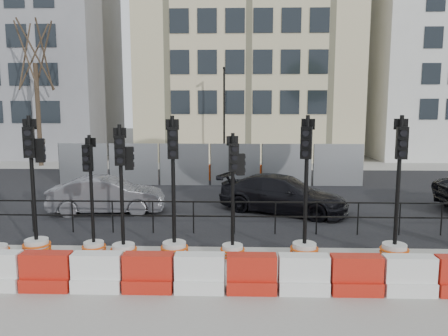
{
  "coord_description": "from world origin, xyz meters",
  "views": [
    {
      "loc": [
        1.27,
        -11.25,
        3.79
      ],
      "look_at": [
        0.84,
        3.0,
        1.72
      ],
      "focal_mm": 35.0,
      "sensor_mm": 36.0,
      "label": 1
    }
  ],
  "objects": [
    {
      "name": "traffic_signal_h",
      "position": [
        5.12,
        -0.9,
        0.73
      ],
      "size": [
        0.7,
        0.7,
        3.55
      ],
      "rotation": [
        0.0,
        0.0,
        -0.12
      ],
      "color": "silver",
      "rests_on": "ground"
    },
    {
      "name": "road",
      "position": [
        0.0,
        7.0,
        0.01
      ],
      "size": [
        40.0,
        14.0,
        0.03
      ],
      "primitive_type": "cube",
      "color": "black",
      "rests_on": "ground"
    },
    {
      "name": "building_grey",
      "position": [
        -14.0,
        21.99,
        7.0
      ],
      "size": [
        11.0,
        9.06,
        14.0
      ],
      "color": "gray",
      "rests_on": "ground"
    },
    {
      "name": "heras_fencing",
      "position": [
        -0.49,
        9.71,
        0.71
      ],
      "size": [
        14.33,
        1.72,
        2.0
      ],
      "color": "gray",
      "rests_on": "ground"
    },
    {
      "name": "traffic_signal_b",
      "position": [
        -3.77,
        -0.78,
        0.84
      ],
      "size": [
        0.7,
        0.7,
        3.53
      ],
      "rotation": [
        0.0,
        0.0,
        0.24
      ],
      "color": "silver",
      "rests_on": "ground"
    },
    {
      "name": "traffic_signal_d",
      "position": [
        -1.49,
        -1.03,
        0.79
      ],
      "size": [
        0.66,
        0.66,
        3.33
      ],
      "rotation": [
        0.0,
        0.0,
        0.19
      ],
      "color": "silver",
      "rests_on": "ground"
    },
    {
      "name": "traffic_signal_e",
      "position": [
        -0.27,
        -0.91,
        0.73
      ],
      "size": [
        0.7,
        0.7,
        3.54
      ],
      "rotation": [
        0.0,
        0.0,
        0.17
      ],
      "color": "silver",
      "rests_on": "ground"
    },
    {
      "name": "car_c",
      "position": [
        2.9,
        3.91,
        0.66
      ],
      "size": [
        5.32,
        5.96,
        1.32
      ],
      "primitive_type": "imported",
      "rotation": [
        0.0,
        0.0,
        1.14
      ],
      "color": "black",
      "rests_on": "ground"
    },
    {
      "name": "tree_bare_far",
      "position": [
        -11.0,
        15.5,
        6.65
      ],
      "size": [
        2.0,
        2.0,
        9.0
      ],
      "color": "#473828",
      "rests_on": "ground"
    },
    {
      "name": "lamp_post_far",
      "position": [
        0.5,
        14.98,
        3.22
      ],
      "size": [
        0.12,
        0.56,
        6.0
      ],
      "color": "black",
      "rests_on": "ground"
    },
    {
      "name": "sidewalk_near",
      "position": [
        0.0,
        -3.0,
        0.01
      ],
      "size": [
        40.0,
        6.0,
        0.02
      ],
      "primitive_type": "cube",
      "color": "gray",
      "rests_on": "ground"
    },
    {
      "name": "sidewalk_far",
      "position": [
        0.0,
        16.0,
        0.01
      ],
      "size": [
        40.0,
        4.0,
        0.02
      ],
      "primitive_type": "cube",
      "color": "gray",
      "rests_on": "ground"
    },
    {
      "name": "ground",
      "position": [
        0.0,
        0.0,
        0.0
      ],
      "size": [
        120.0,
        120.0,
        0.0
      ],
      "primitive_type": "plane",
      "color": "#51514C",
      "rests_on": "ground"
    },
    {
      "name": "car_b",
      "position": [
        -3.27,
        3.63,
        0.65
      ],
      "size": [
        2.1,
        4.18,
        1.29
      ],
      "primitive_type": "imported",
      "rotation": [
        0.0,
        0.0,
        1.66
      ],
      "color": "#55555A",
      "rests_on": "ground"
    },
    {
      "name": "kerb_railing",
      "position": [
        0.0,
        1.2,
        0.69
      ],
      "size": [
        18.0,
        0.04,
        1.0
      ],
      "color": "black",
      "rests_on": "ground"
    },
    {
      "name": "traffic_signal_c",
      "position": [
        -2.33,
        -0.77,
        0.63
      ],
      "size": [
        0.6,
        0.6,
        3.07
      ],
      "rotation": [
        0.0,
        0.0,
        -0.17
      ],
      "color": "silver",
      "rests_on": "ground"
    },
    {
      "name": "building_cream",
      "position": [
        2.0,
        21.99,
        9.0
      ],
      "size": [
        15.0,
        10.06,
        18.0
      ],
      "color": "#BFB88C",
      "rests_on": "ground"
    },
    {
      "name": "traffic_signal_f",
      "position": [
        1.18,
        -0.91,
        0.75
      ],
      "size": [
        0.62,
        0.62,
        3.13
      ],
      "rotation": [
        0.0,
        0.0,
        0.22
      ],
      "color": "silver",
      "rests_on": "ground"
    },
    {
      "name": "traffic_signal_g",
      "position": [
        2.93,
        -0.9,
        0.73
      ],
      "size": [
        0.7,
        0.7,
        3.55
      ],
      "rotation": [
        0.0,
        0.0,
        -0.32
      ],
      "color": "silver",
      "rests_on": "ground"
    },
    {
      "name": "barrier_row",
      "position": [
        0.0,
        -2.8,
        0.37
      ],
      "size": [
        14.65,
        0.5,
        0.8
      ],
      "color": "red",
      "rests_on": "ground"
    }
  ]
}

